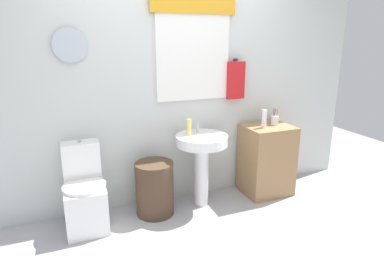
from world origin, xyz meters
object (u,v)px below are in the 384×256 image
Objects in this scene: pedestal_sink at (202,152)px; lotion_bottle at (264,119)px; wooden_cabinet at (266,160)px; soap_bottle at (189,127)px; toilet at (85,195)px; laundry_hamper at (155,188)px; toothbrush_cup at (275,120)px.

pedestal_sink is 3.89× the size of lotion_bottle.
wooden_cabinet is 1.03m from soap_bottle.
toilet is at bearing -179.17° from soap_bottle.
toilet reaches higher than laundry_hamper.
toothbrush_cup reaches higher than pedestal_sink.
lotion_bottle is (1.88, -0.07, 0.58)m from toilet.
lotion_bottle is (1.22, -0.04, 0.62)m from laundry_hamper.
pedestal_sink is at bearing 0.00° from laundry_hamper.
toothbrush_cup is (0.89, 0.02, 0.26)m from pedestal_sink.
toilet is at bearing 176.99° from laundry_hamper.
laundry_hamper is at bearing 180.00° from wooden_cabinet.
lotion_bottle is (0.83, -0.09, 0.03)m from soap_bottle.
soap_bottle is at bearing 173.81° from lotion_bottle.
toilet is at bearing 178.30° from pedestal_sink.
wooden_cabinet reaches higher than pedestal_sink.
soap_bottle is at bearing 176.89° from wooden_cabinet.
wooden_cabinet is 4.65× the size of soap_bottle.
laundry_hamper is at bearing -172.65° from soap_bottle.
laundry_hamper is 0.69× the size of wooden_cabinet.
wooden_cabinet is at bearing 23.68° from lotion_bottle.
pedestal_sink is 0.77m from lotion_bottle.
wooden_cabinet is at bearing -3.11° from soap_bottle.
toothbrush_cup is at bearing 18.15° from lotion_bottle.
toothbrush_cup reaches higher than toilet.
soap_bottle is at bearing 7.35° from laundry_hamper.
soap_bottle is (-0.12, 0.05, 0.27)m from pedestal_sink.
toilet is at bearing 177.72° from lotion_bottle.
wooden_cabinet is 0.46m from toothbrush_cup.
laundry_hamper is 0.60m from pedestal_sink.
wooden_cabinet is 0.50m from lotion_bottle.
toilet is 1.48× the size of laundry_hamper.
toilet is 4.35× the size of toothbrush_cup.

